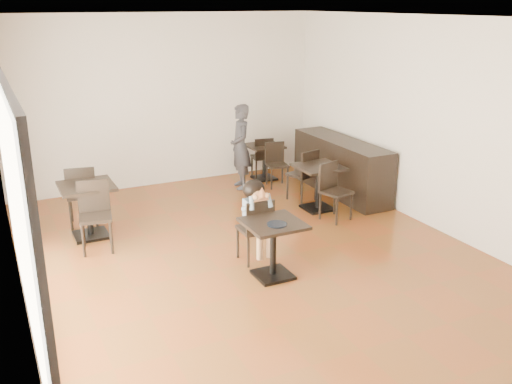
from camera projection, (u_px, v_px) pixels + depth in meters
floor at (260, 261)px, 7.81m from camera, size 6.00×8.00×0.01m
ceiling at (260, 17)px, 6.79m from camera, size 6.00×8.00×0.01m
wall_back at (166, 101)px, 10.72m from camera, size 6.00×0.01×3.20m
wall_left at (7, 177)px, 6.06m from camera, size 0.01×8.00×3.20m
wall_right at (439, 126)px, 8.54m from camera, size 0.01×8.00×3.20m
storefront_window at (16, 209)px, 5.71m from camera, size 0.04×4.50×2.60m
child_table at (273, 250)px, 7.26m from camera, size 0.71×0.71×0.75m
child_chair at (254, 229)px, 7.71m from camera, size 0.41×0.41×0.90m
child at (254, 221)px, 7.67m from camera, size 0.41×0.57×1.14m
plate at (277, 224)px, 7.05m from camera, size 0.25×0.25×0.02m
pizza_slice at (261, 196)px, 7.37m from camera, size 0.26×0.20×0.06m
adult_patron at (240, 147)px, 10.65m from camera, size 0.48×0.64×1.60m
cafe_table_mid at (318, 188)px, 9.65m from camera, size 0.90×0.90×0.77m
cafe_table_left at (89, 211)px, 8.50m from camera, size 0.89×0.89×0.82m
cafe_table_back at (264, 162)px, 11.32m from camera, size 0.76×0.76×0.70m
chair_mid_a at (302, 175)px, 10.09m from camera, size 0.51×0.51×0.93m
chair_mid_b at (336, 192)px, 9.15m from camera, size 0.51×0.51×0.93m
chair_left_a at (82, 195)px, 8.94m from camera, size 0.51×0.51×0.99m
chair_left_b at (95, 218)px, 8.01m from camera, size 0.51×0.51×0.99m
chair_back_a at (262, 157)px, 11.39m from camera, size 0.44×0.44×0.84m
chair_back_b at (277, 165)px, 10.83m from camera, size 0.44×0.44×0.84m
service_counter at (341, 167)px, 10.45m from camera, size 0.60×2.40×1.00m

